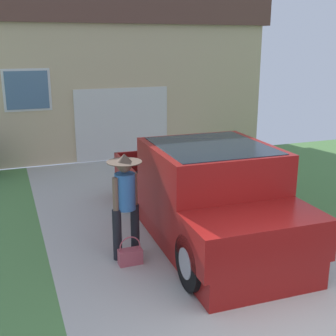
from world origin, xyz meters
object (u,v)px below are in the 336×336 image
Objects in this scene: pickup_truck at (207,197)px; house_with_garage at (87,71)px; handbag at (130,255)px; person_with_hat at (125,197)px.

pickup_truck is 9.11m from house_with_garage.
handbag is (-1.52, -0.46, -0.62)m from pickup_truck.
house_with_garage is at bearing 60.41° from person_with_hat.
handbag is (-0.03, -0.29, -0.85)m from person_with_hat.
pickup_truck is 0.49× the size of house_with_garage.
person_with_hat is at bearing 85.14° from handbag.
person_with_hat is 3.68× the size of handbag.
handbag is 9.75m from house_with_garage.
person_with_hat reaches higher than pickup_truck.
house_with_garage is (-0.33, 8.95, 1.64)m from pickup_truck.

